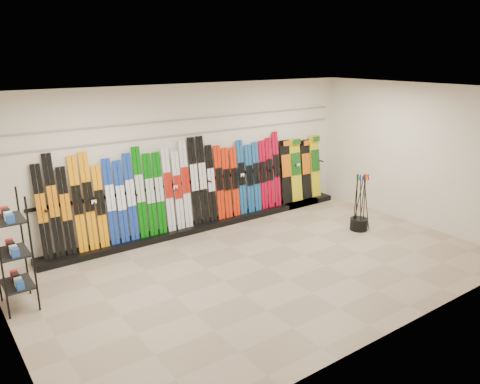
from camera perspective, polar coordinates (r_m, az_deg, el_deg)
floor at (r=8.23m, az=3.28°, el=-9.16°), size 8.00×8.00×0.00m
back_wall at (r=9.71m, az=-5.88°, el=4.18°), size 8.00×0.00×8.00m
left_wall at (r=6.14m, az=-27.09°, el=-5.00°), size 0.00×5.00×5.00m
right_wall at (r=10.62m, az=20.55°, el=4.28°), size 0.00×5.00×5.00m
ceiling at (r=7.44m, az=3.67°, el=12.16°), size 8.00×8.00×0.00m
ski_rack_base at (r=10.04m, az=-3.89°, el=-3.92°), size 8.00×0.40×0.12m
skis at (r=9.48m, az=-7.78°, el=0.36°), size 5.37×0.24×1.83m
snowboards at (r=11.44m, az=7.39°, el=2.75°), size 1.25×0.23×1.51m
accessory_rack at (r=7.43m, az=-25.97°, el=-6.55°), size 0.40×0.60×1.72m
pole_bin at (r=10.15m, az=14.28°, el=-3.81°), size 0.37×0.37×0.25m
ski_poles at (r=9.99m, az=14.42°, el=-1.19°), size 0.30×0.27×1.18m
slatwall_rail_0 at (r=9.59m, az=-5.90°, el=7.07°), size 7.60×0.02×0.03m
slatwall_rail_1 at (r=9.55m, az=-5.96°, el=8.85°), size 7.60×0.02×0.03m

